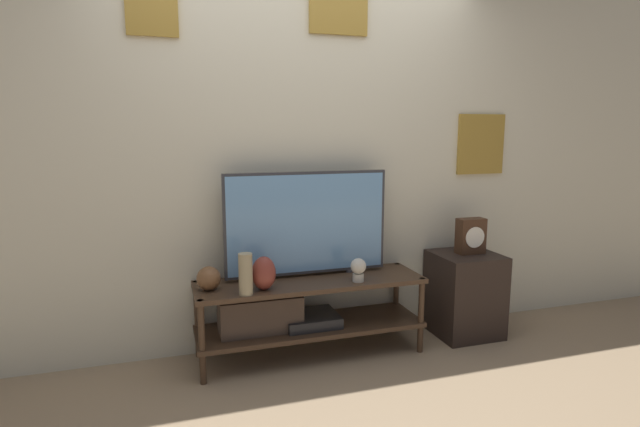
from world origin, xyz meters
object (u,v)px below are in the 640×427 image
vase_urn_stoneware (264,273)px  mantel_clock (471,236)px  television (307,223)px  vase_tall_ceramic (246,274)px  decorative_bust (358,268)px  vase_round_glass (209,278)px

vase_urn_stoneware → mantel_clock: (1.54, 0.11, 0.11)m
mantel_clock → television: bearing=175.7°
vase_tall_ceramic → mantel_clock: (1.66, 0.17, 0.09)m
vase_tall_ceramic → decorative_bust: bearing=3.3°
television → vase_urn_stoneware: size_ratio=5.26×
television → vase_round_glass: television is taller
mantel_clock → vase_urn_stoneware: bearing=-175.8°
vase_round_glass → mantel_clock: size_ratio=0.58×
television → vase_tall_ceramic: bearing=-150.0°
vase_tall_ceramic → mantel_clock: bearing=6.0°
vase_tall_ceramic → mantel_clock: mantel_clock is taller
vase_round_glass → mantel_clock: 1.87m
vase_tall_ceramic → decorative_bust: vase_tall_ceramic is taller
vase_round_glass → decorative_bust: 0.95m
vase_urn_stoneware → vase_tall_ceramic: size_ratio=0.83×
decorative_bust → television: bearing=141.7°
decorative_bust → mantel_clock: size_ratio=0.60×
vase_round_glass → television: bearing=9.5°
television → vase_round_glass: bearing=-170.5°
decorative_bust → mantel_clock: (0.92, 0.13, 0.13)m
television → vase_tall_ceramic: (-0.46, -0.26, -0.23)m
vase_round_glass → vase_urn_stoneware: bearing=-16.0°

